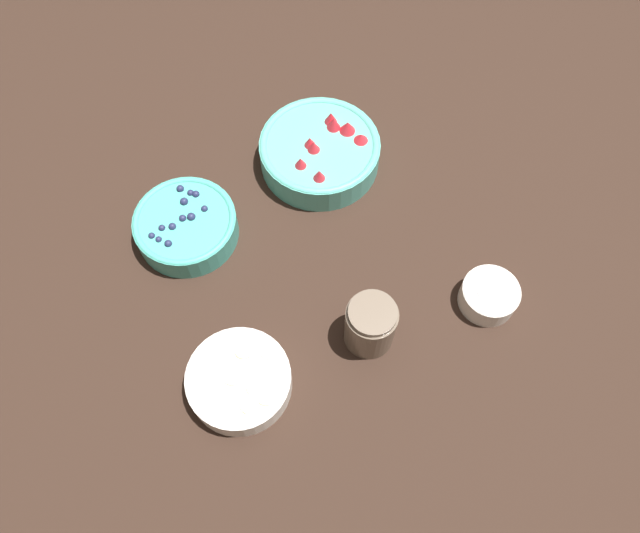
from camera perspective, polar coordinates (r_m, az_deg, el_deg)
The scene contains 6 objects.
ground_plane at distance 1.15m, azimuth 0.06°, elevation 2.11°, with size 4.00×4.00×0.00m, color black.
bowl_strawberries at distance 1.22m, azimuth 0.02°, elevation 10.56°, with size 0.23×0.23×0.08m.
bowl_blueberries at distance 1.16m, azimuth -12.16°, elevation 3.72°, with size 0.19×0.19×0.06m.
bowl_bananas at distance 1.03m, azimuth -7.39°, elevation -10.27°, with size 0.17×0.17×0.05m.
bowl_cream at distance 1.11m, azimuth 15.25°, elevation -2.48°, with size 0.10×0.10×0.06m.
jar_chocolate at distance 1.03m, azimuth 4.61°, elevation -5.38°, with size 0.09×0.09×0.11m.
Camera 1 is at (0.19, 0.53, 1.01)m, focal length 35.00 mm.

